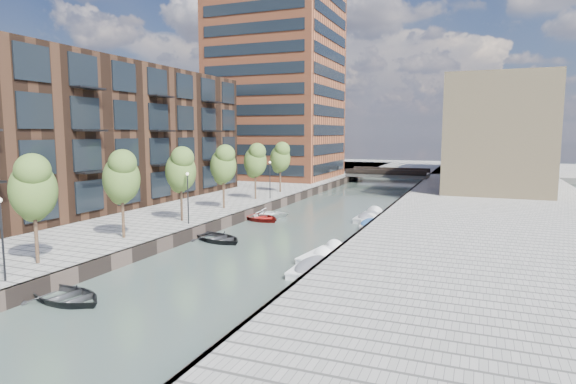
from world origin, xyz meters
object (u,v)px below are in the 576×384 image
Objects in this scene: sloop_1 at (67,301)px; car at (447,179)px; tree_3 at (181,169)px; motorboat_3 at (370,224)px; motorboat_1 at (314,266)px; motorboat_4 at (369,217)px; tree_4 at (223,164)px; bridge at (388,174)px; sloop_2 at (260,220)px; tree_2 at (121,176)px; tree_5 at (255,160)px; tree_1 at (33,186)px; sloop_3 at (264,217)px; sloop_4 at (218,241)px; tree_6 at (280,157)px; motorboat_2 at (324,255)px.

car reaches higher than sloop_1.
motorboat_3 is (13.84, 8.65, -5.13)m from tree_3.
motorboat_4 reaches higher than motorboat_1.
tree_4 is 1.28× the size of sloop_1.
sloop_2 is (-4.93, -39.54, -1.39)m from bridge.
tree_2 is 21.00m from tree_5.
tree_1 is 1.00× the size of tree_5.
sloop_3 is 10.72m from motorboat_3.
tree_3 is at bearing 91.72° from sloop_4.
tree_5 is 24.89m from motorboat_1.
tree_4 is 1.18× the size of sloop_3.
sloop_4 is (4.43, 5.26, -5.31)m from tree_2.
tree_3 reaches higher than bridge.
motorboat_1 reaches higher than motorboat_3.
tree_6 is at bearing 90.00° from tree_4.
sloop_4 is (4.43, 12.26, -5.31)m from tree_1.
sloop_3 is at bearing 37.66° from sloop_2.
bridge is at bearing 79.75° from tree_3.
motorboat_4 is at bearing -82.54° from bridge.
motorboat_4 is at bearing 42.21° from tree_3.
motorboat_2 is at bearing -61.11° from tree_6.
motorboat_3 is at bearing -77.09° from motorboat_4.
motorboat_1 is at bearing 3.37° from tree_2.
motorboat_1 is 1.16× the size of car.
motorboat_4 is at bearing -9.30° from sloop_4.
tree_3 reaches higher than motorboat_4.
sloop_2 is at bearing 132.64° from motorboat_2.
sloop_3 is (3.14, -4.67, -5.31)m from tree_5.
tree_2 is 23.54m from motorboat_4.
sloop_3 is 1.08× the size of sloop_4.
car is at bearing 58.89° from tree_4.
bridge is 2.70× the size of sloop_2.
tree_2 is 28.00m from tree_6.
sloop_2 is 10.34m from motorboat_3.
tree_3 reaches higher than motorboat_1.
tree_3 reaches higher than sloop_1.
tree_1 reaches higher than car.
car reaches higher than motorboat_3.
sloop_2 is 0.92× the size of motorboat_4.
motorboat_3 is (9.40, 10.39, 0.18)m from sloop_4.
tree_2 is 1.00× the size of tree_6.
tree_6 is at bearing 116.58° from motorboat_1.
motorboat_4 reaches higher than sloop_4.
tree_4 is (0.00, 21.00, 0.00)m from tree_1.
tree_4 is 1.22× the size of motorboat_1.
tree_3 is 1.00× the size of tree_5.
tree_3 is (0.00, 14.00, 0.00)m from tree_1.
tree_4 is at bearing -90.00° from tree_6.
sloop_2 is 0.95× the size of sloop_3.
motorboat_3 is at bearing -11.48° from sloop_1.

